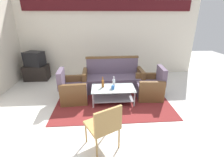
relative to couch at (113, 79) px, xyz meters
The scene contains 13 objects.
ground_plane 1.59m from the couch, 91.86° to the right, with size 14.00×14.00×0.00m, color silver.
wall_back 1.89m from the couch, 91.94° to the left, with size 6.52×0.19×2.80m.
rug 0.76m from the couch, 95.35° to the right, with size 2.93×2.18×0.01m, color maroon.
couch is the anchor object (origin of this frame).
armchair_left 1.29m from the couch, 149.87° to the right, with size 0.75×0.80×0.85m.
armchair_right 1.16m from the couch, 31.49° to the right, with size 0.74×0.80×0.85m.
coffee_table 0.84m from the couch, 94.32° to the right, with size 1.10×0.60×0.40m.
bottle_clear 0.79m from the couch, 92.98° to the right, with size 0.07×0.07×0.28m.
bottle_brown 0.86m from the couch, 112.84° to the right, with size 0.07×0.07×0.28m.
cup 0.93m from the couch, 94.74° to the right, with size 0.08×0.08×0.10m, color #2659A5.
tv_stand 2.82m from the couch, 159.46° to the left, with size 0.80×0.50×0.52m, color black.
television 2.86m from the couch, 159.40° to the left, with size 0.70×0.59×0.48m.
wicker_chair 2.44m from the couch, 97.73° to the right, with size 0.65×0.65×0.84m.
Camera 1 is at (-0.31, -3.00, 2.12)m, focal length 25.68 mm.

